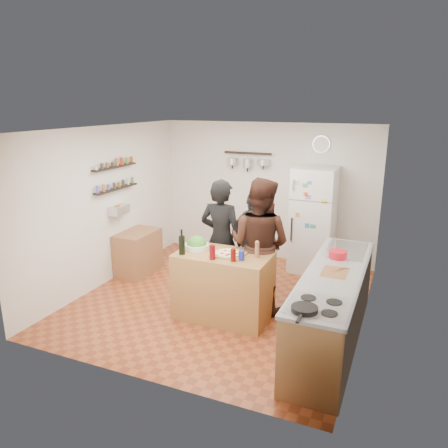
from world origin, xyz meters
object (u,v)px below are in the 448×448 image
at_px(person_center, 259,245).
at_px(wall_clock, 321,144).
at_px(red_bowl, 338,254).
at_px(skillet, 304,309).
at_px(side_table, 138,252).
at_px(person_left, 221,240).
at_px(pepper_mill, 257,251).
at_px(person_back, 255,241).
at_px(wine_bottle, 182,245).
at_px(salt_canister, 241,255).
at_px(counter_run, 332,308).
at_px(prep_island, 223,286).
at_px(fridge, 313,220).
at_px(salad_bowl, 197,246).

xyz_separation_m(person_center, wall_clock, (0.38, 2.07, 1.21)).
bearing_deg(red_bowl, skillet, -91.76).
bearing_deg(side_table, person_left, -10.71).
relative_size(red_bowl, wall_clock, 0.77).
height_order(red_bowl, wall_clock, wall_clock).
distance_m(pepper_mill, person_back, 1.08).
relative_size(person_left, wall_clock, 6.01).
bearing_deg(person_center, wall_clock, -92.30).
bearing_deg(skillet, wine_bottle, 151.99).
height_order(salt_canister, counter_run, salt_canister).
bearing_deg(skillet, pepper_mill, 125.98).
bearing_deg(skillet, red_bowl, 88.24).
bearing_deg(pepper_mill, counter_run, -7.78).
height_order(prep_island, side_table, prep_island).
bearing_deg(person_back, skillet, 139.90).
distance_m(skillet, wall_clock, 4.00).
distance_m(person_left, red_bowl, 1.71).
xyz_separation_m(person_back, wall_clock, (0.65, 1.50, 1.36)).
xyz_separation_m(person_left, fridge, (1.00, 1.64, -0.00)).
relative_size(counter_run, wall_clock, 8.77).
bearing_deg(person_left, counter_run, 161.74).
relative_size(red_bowl, side_table, 0.29).
bearing_deg(wine_bottle, pepper_mill, 15.87).
xyz_separation_m(wine_bottle, fridge, (1.22, 2.43, -0.13)).
height_order(person_center, red_bowl, person_center).
height_order(person_left, fridge, person_left).
xyz_separation_m(salt_canister, counter_run, (1.17, 0.03, -0.52)).
distance_m(wine_bottle, red_bowl, 2.02).
xyz_separation_m(person_center, person_back, (-0.27, 0.57, -0.15)).
xyz_separation_m(person_left, counter_run, (1.75, -0.66, -0.45)).
relative_size(salad_bowl, fridge, 0.19).
xyz_separation_m(wine_bottle, counter_run, (1.97, 0.13, -0.58)).
bearing_deg(skillet, counter_run, 84.92).
height_order(person_center, wall_clock, wall_clock).
height_order(wine_bottle, skillet, wine_bottle).
distance_m(pepper_mill, fridge, 2.18).
bearing_deg(red_bowl, wine_bottle, -161.68).
bearing_deg(prep_island, wall_clock, 74.25).
distance_m(salt_canister, person_back, 1.20).
xyz_separation_m(counter_run, fridge, (-0.75, 2.30, 0.45)).
distance_m(prep_island, side_table, 2.17).
relative_size(counter_run, side_table, 3.29).
xyz_separation_m(salad_bowl, counter_run, (1.89, -0.14, -0.49)).
distance_m(counter_run, red_bowl, 0.72).
bearing_deg(salad_bowl, person_left, 75.08).
bearing_deg(prep_island, wine_bottle, -156.25).
bearing_deg(wine_bottle, salt_canister, 7.13).
bearing_deg(pepper_mill, wall_clock, 83.89).
bearing_deg(wall_clock, person_left, -116.86).
height_order(person_center, counter_run, person_center).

